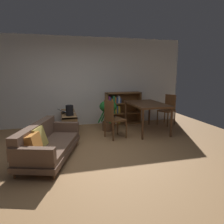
# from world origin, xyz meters

# --- Properties ---
(ground_plane) EXTENTS (8.16, 8.16, 0.00)m
(ground_plane) POSITION_xyz_m (0.00, 0.00, 0.00)
(ground_plane) COLOR #A87A4C
(back_wall_panel) EXTENTS (6.80, 0.10, 2.70)m
(back_wall_panel) POSITION_xyz_m (0.00, 2.70, 1.35)
(back_wall_panel) COLOR silver
(back_wall_panel) RESTS_ON ground_plane
(fabric_couch) EXTENTS (1.26, 1.92, 0.67)m
(fabric_couch) POSITION_xyz_m (-0.86, 0.20, 0.31)
(fabric_couch) COLOR #56351E
(fabric_couch) RESTS_ON ground_plane
(media_console) EXTENTS (0.38, 1.28, 0.56)m
(media_console) POSITION_xyz_m (-0.34, 1.86, 0.28)
(media_console) COLOR olive
(media_console) RESTS_ON ground_plane
(open_laptop) EXTENTS (0.44, 0.38, 0.10)m
(open_laptop) POSITION_xyz_m (-0.39, 1.91, 0.59)
(open_laptop) COLOR silver
(open_laptop) RESTS_ON media_console
(desk_speaker) EXTENTS (0.19, 0.19, 0.27)m
(desk_speaker) POSITION_xyz_m (-0.33, 1.49, 0.69)
(desk_speaker) COLOR black
(desk_speaker) RESTS_ON media_console
(potted_floor_plant) EXTENTS (0.57, 0.54, 0.87)m
(potted_floor_plant) POSITION_xyz_m (0.76, 1.80, 0.55)
(potted_floor_plant) COLOR brown
(potted_floor_plant) RESTS_ON ground_plane
(dining_table) EXTENTS (0.89, 1.42, 0.81)m
(dining_table) POSITION_xyz_m (1.79, 1.45, 0.73)
(dining_table) COLOR #56351E
(dining_table) RESTS_ON ground_plane
(dining_chair_near) EXTENTS (0.59, 0.58, 0.95)m
(dining_chair_near) POSITION_xyz_m (2.77, 2.01, 0.52)
(dining_chair_near) COLOR brown
(dining_chair_near) RESTS_ON ground_plane
(dining_chair_far) EXTENTS (0.55, 0.54, 0.97)m
(dining_chair_far) POSITION_xyz_m (0.71, 1.09, 0.54)
(dining_chair_far) COLOR brown
(dining_chair_far) RESTS_ON ground_plane
(bookshelf) EXTENTS (1.14, 0.32, 1.02)m
(bookshelf) POSITION_xyz_m (1.33, 2.51, 0.50)
(bookshelf) COLOR brown
(bookshelf) RESTS_ON ground_plane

